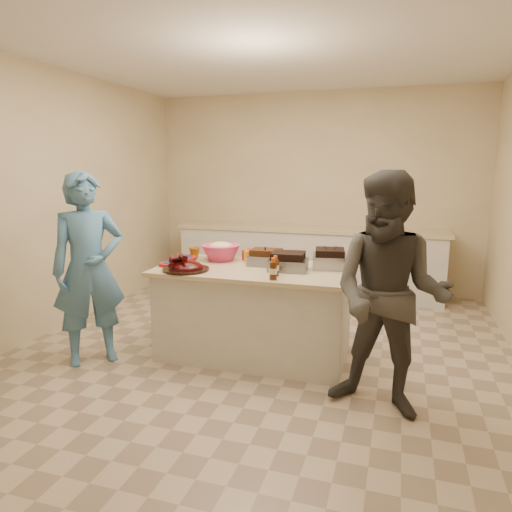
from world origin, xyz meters
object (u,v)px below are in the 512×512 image
(bbq_bottle_b, at_px, (273,280))
(guest_gray, at_px, (383,410))
(island, at_px, (254,355))
(roasting_pan, at_px, (329,268))
(coleslaw_bowl, at_px, (221,260))
(guest_blue, at_px, (95,360))
(mustard_bottle, at_px, (246,262))
(bbq_bottle_a, at_px, (275,276))
(rib_platter, at_px, (186,270))
(plastic_cup, at_px, (195,257))

(bbq_bottle_b, bearing_deg, guest_gray, -18.34)
(island, bearing_deg, roasting_pan, 17.61)
(coleslaw_bowl, distance_m, bbq_bottle_b, 0.91)
(coleslaw_bowl, distance_m, guest_gray, 1.99)
(island, relative_size, guest_blue, 1.04)
(mustard_bottle, height_order, guest_gray, mustard_bottle)
(island, relative_size, bbq_bottle_a, 10.24)
(roasting_pan, bearing_deg, mustard_bottle, 167.22)
(bbq_bottle_b, bearing_deg, rib_platter, 173.73)
(roasting_pan, distance_m, guest_gray, 1.30)
(coleslaw_bowl, relative_size, mustard_bottle, 2.82)
(island, bearing_deg, plastic_cup, 157.40)
(mustard_bottle, bearing_deg, plastic_cup, 176.26)
(rib_platter, height_order, guest_gray, rib_platter)
(plastic_cup, bearing_deg, roasting_pan, -3.41)
(mustard_bottle, xyz_separation_m, guest_blue, (-1.16, -0.79, -0.82))
(guest_gray, bearing_deg, coleslaw_bowl, 163.37)
(rib_platter, height_order, bbq_bottle_a, bbq_bottle_a)
(bbq_bottle_a, bearing_deg, island, 138.46)
(bbq_bottle_a, bearing_deg, rib_platter, -176.99)
(plastic_cup, distance_m, guest_gray, 2.26)
(bbq_bottle_b, bearing_deg, bbq_bottle_a, 97.43)
(rib_platter, distance_m, bbq_bottle_a, 0.79)
(coleslaw_bowl, height_order, bbq_bottle_a, coleslaw_bowl)
(roasting_pan, xyz_separation_m, guest_blue, (-1.96, -0.75, -0.82))
(rib_platter, xyz_separation_m, mustard_bottle, (0.37, 0.52, 0.00))
(rib_platter, distance_m, roasting_pan, 1.26)
(coleslaw_bowl, bearing_deg, rib_platter, -103.73)
(bbq_bottle_b, bearing_deg, roasting_pan, 57.29)
(coleslaw_bowl, bearing_deg, guest_gray, -29.46)
(island, xyz_separation_m, coleslaw_bowl, (-0.41, 0.24, 0.82))
(roasting_pan, xyz_separation_m, mustard_bottle, (-0.79, 0.04, 0.00))
(plastic_cup, bearing_deg, mustard_bottle, -3.74)
(island, bearing_deg, bbq_bottle_a, -42.12)
(island, relative_size, mustard_bottle, 13.04)
(guest_blue, bearing_deg, guest_gray, -47.22)
(island, distance_m, mustard_bottle, 0.87)
(coleslaw_bowl, distance_m, bbq_bottle_a, 0.81)
(bbq_bottle_a, xyz_separation_m, plastic_cup, (-0.97, 0.51, 0.00))
(rib_platter, bearing_deg, roasting_pan, 22.10)
(rib_platter, xyz_separation_m, bbq_bottle_b, (0.81, -0.09, 0.00))
(coleslaw_bowl, bearing_deg, island, -30.13)
(bbq_bottle_a, relative_size, bbq_bottle_b, 0.95)
(bbq_bottle_b, relative_size, guest_blue, 0.11)
(bbq_bottle_b, bearing_deg, mustard_bottle, 125.44)
(roasting_pan, bearing_deg, island, -171.40)
(bbq_bottle_a, bearing_deg, mustard_bottle, 131.04)
(coleslaw_bowl, bearing_deg, bbq_bottle_a, -34.87)
(bbq_bottle_a, bearing_deg, guest_gray, -25.09)
(coleslaw_bowl, xyz_separation_m, guest_blue, (-0.91, -0.78, -0.82))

